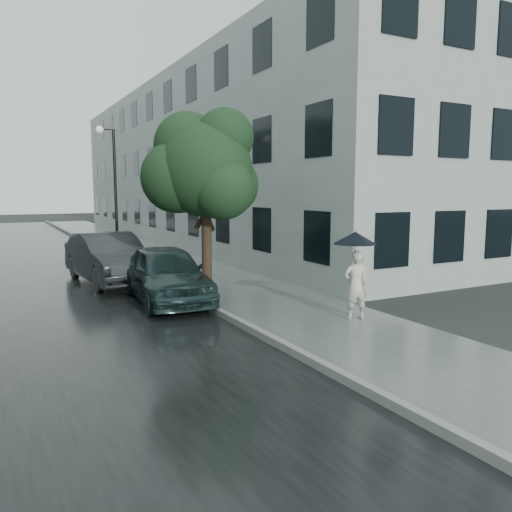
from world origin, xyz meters
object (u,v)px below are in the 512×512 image
lamp_post (112,185)px  car_far (109,258)px  pedestrian (356,285)px  street_tree (204,169)px  car_near (166,273)px

lamp_post → car_far: lamp_post is taller
pedestrian → street_tree: size_ratio=0.32×
car_far → car_near: bearing=-83.1°
pedestrian → car_far: 8.32m
pedestrian → lamp_post: size_ratio=0.28×
lamp_post → car_near: bearing=-87.1°
car_near → lamp_post: bearing=90.2°
car_near → car_far: 3.57m
pedestrian → car_near: (-3.22, 3.82, -0.05)m
lamp_post → car_far: bearing=-97.0°
street_tree → car_far: (-1.51, 4.39, -2.66)m
pedestrian → street_tree: (-2.47, 2.92, 2.66)m
pedestrian → car_near: bearing=-35.7°
street_tree → car_near: size_ratio=1.13×
car_far → street_tree: bearing=-76.5°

